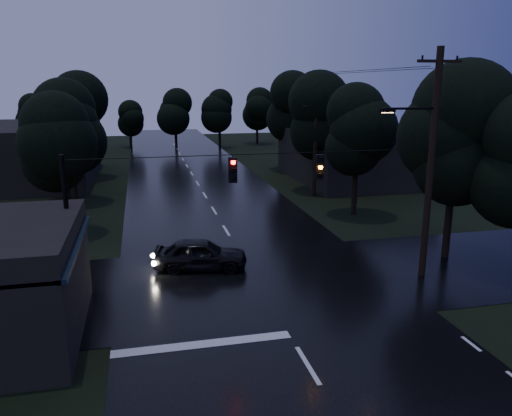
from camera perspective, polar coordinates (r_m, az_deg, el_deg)
name	(u,v)px	position (r m, az deg, el deg)	size (l,w,h in m)	color
main_road	(205,196)	(39.31, -5.87, 1.42)	(12.00, 120.00, 0.02)	black
cross_street	(257,281)	(22.30, 0.07, -8.38)	(60.00, 9.00, 0.02)	black
building_far_right	(352,155)	(46.47, 10.88, 5.94)	(10.00, 14.00, 4.40)	black
building_far_left	(35,153)	(49.36, -23.92, 5.80)	(10.00, 16.00, 5.00)	black
utility_pole_main	(429,161)	(22.82, 19.19, 5.08)	(3.50, 0.30, 10.00)	black
utility_pole_far	(315,146)	(38.63, 6.77, 7.02)	(2.00, 0.30, 7.50)	black
anchor_pole_left	(69,234)	(20.07, -20.61, -2.79)	(0.18, 0.18, 6.00)	black
span_signals	(276,167)	(20.05, 2.29, 4.67)	(15.00, 0.37, 1.12)	black
tree_corner_near	(456,138)	(25.81, 21.90, 7.44)	(4.48, 4.48, 9.44)	black
tree_left_a	(63,143)	(30.58, -21.23, 6.95)	(3.92, 3.92, 8.26)	black
tree_left_b	(69,125)	(38.52, -20.57, 8.82)	(4.20, 4.20, 8.85)	black
tree_left_c	(76,113)	(48.48, -19.86, 10.20)	(4.48, 4.48, 9.44)	black
tree_right_a	(357,130)	(33.18, 11.52, 8.73)	(4.20, 4.20, 8.85)	black
tree_right_b	(323,116)	(40.76, 7.65, 10.33)	(4.48, 4.48, 9.44)	black
tree_right_c	(293,106)	(50.39, 4.26, 11.51)	(4.76, 4.76, 10.03)	black
car	(201,254)	(23.61, -6.34, -5.27)	(1.74, 4.32, 1.47)	black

